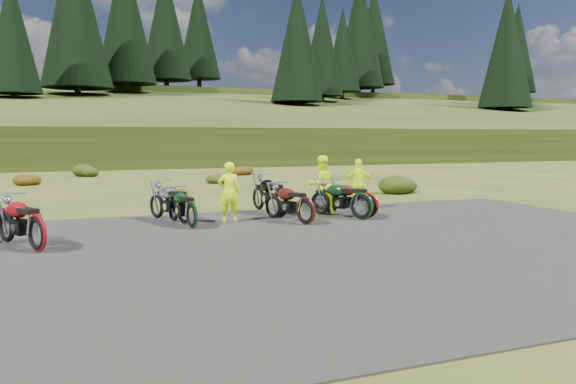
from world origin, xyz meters
name	(u,v)px	position (x,y,z in m)	size (l,w,h in m)	color
ground	(265,233)	(0.00, 0.00, 0.00)	(300.00, 300.00, 0.00)	#394316
gravel_pad	(296,249)	(0.00, -2.00, 0.00)	(20.00, 12.00, 0.04)	black
hill_slope	(111,158)	(0.00, 50.00, 0.00)	(300.00, 46.00, 3.00)	#2C3812
hill_plateau	(90,148)	(0.00, 110.00, 0.00)	(300.00, 90.00, 9.17)	#2C3812
conifer_21	(12,32)	(-9.00, 50.00, 12.56)	(5.28, 5.28, 14.00)	black
conifer_22	(75,6)	(-3.00, 56.00, 16.77)	(7.92, 7.92, 20.00)	black
conifer_23	(125,15)	(3.00, 62.00, 17.47)	(7.48, 7.48, 19.00)	black
conifer_24	(165,22)	(9.00, 68.00, 18.16)	(7.04, 7.04, 18.00)	black
conifer_25	(199,29)	(15.00, 74.00, 18.66)	(6.60, 6.60, 17.00)	black
conifer_26	(297,41)	(21.00, 49.00, 13.37)	(6.16, 6.16, 16.00)	black
conifer_27	(322,46)	(27.00, 55.00, 14.06)	(5.72, 5.72, 15.00)	black
conifer_28	(342,49)	(33.00, 61.00, 14.76)	(5.28, 5.28, 14.00)	black
conifer_29	(359,30)	(39.00, 67.00, 18.97)	(7.92, 7.92, 20.00)	black
conifer_30	(374,34)	(45.00, 73.00, 19.66)	(7.48, 7.48, 19.00)	black
conifer_31	(507,48)	(51.00, 48.00, 14.18)	(7.04, 7.04, 18.00)	black
conifer_32	(509,51)	(57.00, 54.00, 14.87)	(6.60, 6.60, 17.00)	black
conifer_33	(512,54)	(63.00, 60.00, 15.56)	(6.16, 6.16, 16.00)	black
conifer_34	(513,56)	(69.00, 66.00, 16.26)	(5.72, 5.72, 15.00)	black
conifer_35	(515,59)	(75.00, 72.00, 16.95)	(5.28, 5.28, 14.00)	black
conifer_36	(517,48)	(81.00, 78.00, 20.16)	(7.92, 7.92, 20.00)	black
shrub_2	(26,178)	(-6.20, 16.60, 0.38)	(1.30, 1.30, 0.77)	#60270C
shrub_3	(87,169)	(-3.30, 21.90, 0.46)	(1.56, 1.56, 0.92)	#23340D
shrub_4	(178,190)	(-0.40, 9.20, 0.23)	(0.77, 0.77, 0.45)	#60270C
shrub_5	(217,177)	(2.50, 14.50, 0.31)	(1.03, 1.03, 0.61)	#23340D
shrub_6	(242,169)	(5.40, 19.80, 0.38)	(1.30, 1.30, 0.77)	#60270C
shrub_7	(399,182)	(8.30, 7.10, 0.46)	(1.56, 1.56, 0.92)	#23340D
shrub_8	(391,177)	(11.20, 12.40, 0.23)	(0.77, 0.77, 0.45)	#60270C
motorcycle_1	(38,253)	(-4.97, -0.53, 0.00)	(2.15, 0.72, 1.13)	maroon
motorcycle_2	(192,230)	(-1.51, 1.19, 0.00)	(1.93, 0.64, 1.01)	black
motorcycle_3	(185,226)	(-1.57, 1.82, 0.00)	(2.16, 0.72, 1.13)	#B2B2B7
motorcycle_4	(306,226)	(1.38, 0.72, 0.00)	(2.06, 0.69, 1.08)	#45120B
motorcycle_5	(281,218)	(1.31, 2.34, 0.00)	(2.30, 0.77, 1.20)	black
motorcycle_6	(368,219)	(3.53, 1.26, 0.00)	(2.02, 0.67, 1.06)	#980F0B
motorcycle_7	(361,221)	(3.16, 0.95, 0.00)	(2.13, 0.71, 1.11)	black
person_middle	(229,193)	(-0.35, 1.91, 0.81)	(0.59, 0.39, 1.62)	#D7F80D
person_right_a	(321,186)	(2.61, 2.43, 0.87)	(0.84, 0.66, 1.74)	#D7F80D
person_right_b	(359,185)	(4.18, 2.98, 0.80)	(0.93, 0.39, 1.60)	#D7F80D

